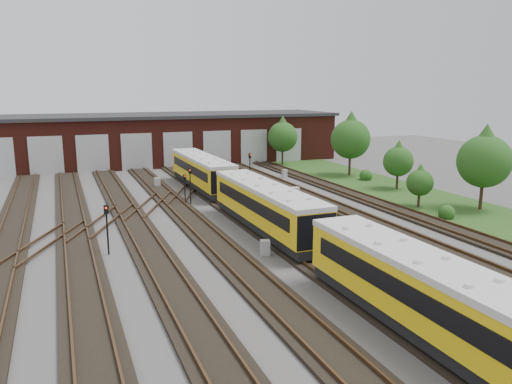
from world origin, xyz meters
name	(u,v)px	position (x,y,z in m)	size (l,w,h in m)	color
ground	(260,252)	(0.00, 0.00, 0.00)	(120.00, 120.00, 0.00)	#494744
track_network	(253,248)	(-0.17, 0.59, 0.11)	(30.40, 70.00, 0.33)	black
maintenance_shed	(145,138)	(-0.01, 39.97, 3.20)	(51.00, 12.50, 6.35)	#501B14
grass_verge	(411,195)	(19.00, 10.00, 0.03)	(8.00, 55.00, 0.05)	#244818
metro_train	(266,206)	(2.00, 3.79, 1.82)	(2.59, 46.05, 2.90)	black
signal_mast_0	(107,223)	(-8.36, 2.93, 1.92)	(0.26, 0.25, 2.98)	black
signal_mast_1	(190,181)	(-0.59, 14.02, 1.94)	(0.25, 0.23, 3.04)	black
signal_mast_2	(185,185)	(-1.07, 14.01, 1.65)	(0.23, 0.22, 2.56)	black
signal_mast_3	(250,165)	(6.81, 19.31, 2.14)	(0.30, 0.29, 3.36)	black
relay_cabinet_1	(157,183)	(-1.82, 22.42, 0.47)	(0.57, 0.47, 0.94)	#ABAEB0
relay_cabinet_2	(265,248)	(0.12, -0.55, 0.45)	(0.54, 0.45, 0.90)	#ABAEB0
relay_cabinet_3	(295,193)	(8.34, 12.29, 0.56)	(0.67, 0.56, 1.11)	#ABAEB0
relay_cabinet_4	(285,174)	(12.23, 22.83, 0.43)	(0.52, 0.43, 0.87)	#ABAEB0
tree_0	(283,133)	(16.00, 31.62, 4.03)	(3.78, 3.78, 6.27)	#322116
tree_1	(398,158)	(19.60, 12.86, 3.06)	(2.88, 2.88, 4.77)	#322116
tree_2	(351,134)	(19.51, 21.26, 4.63)	(4.35, 4.35, 7.21)	#322116
tree_3	(420,179)	(16.55, 5.99, 2.32)	(2.18, 2.18, 3.61)	#322116
tree_4	(485,155)	(20.51, 3.37, 4.44)	(4.17, 4.17, 6.91)	#322116
bush_0	(447,211)	(16.00, 2.16, 0.61)	(1.23, 1.23, 1.23)	#1F4814
bush_1	(366,174)	(19.59, 18.13, 0.67)	(1.35, 1.35, 1.35)	#1F4814
bush_2	(297,154)	(19.81, 35.00, 0.82)	(1.64, 1.64, 1.64)	#1F4814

